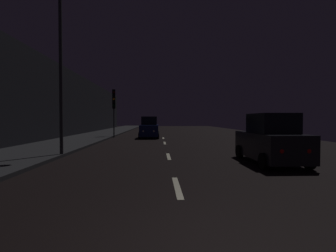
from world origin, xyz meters
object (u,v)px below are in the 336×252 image
object	(u,v)px
streetlamp_overhead	(69,42)
car_approaching_headlights	(149,128)
car_parked_right_near	(270,140)
traffic_light_far_left	(114,103)

from	to	relation	value
streetlamp_overhead	car_approaching_headlights	size ratio (longest dim) A/B	2.05
streetlamp_overhead	car_parked_right_near	xyz separation A→B (m)	(8.80, -2.06, -4.54)
traffic_light_far_left	streetlamp_overhead	distance (m)	13.61
streetlamp_overhead	car_approaching_headlights	distance (m)	13.94
traffic_light_far_left	streetlamp_overhead	world-z (taller)	streetlamp_overhead
streetlamp_overhead	car_approaching_headlights	xyz separation A→B (m)	(3.34, 12.76, -4.53)
traffic_light_far_left	car_parked_right_near	size ratio (longest dim) A/B	1.18
streetlamp_overhead	car_parked_right_near	world-z (taller)	streetlamp_overhead
traffic_light_far_left	streetlamp_overhead	bearing A→B (deg)	-8.28
car_approaching_headlights	traffic_light_far_left	bearing A→B (deg)	-101.14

